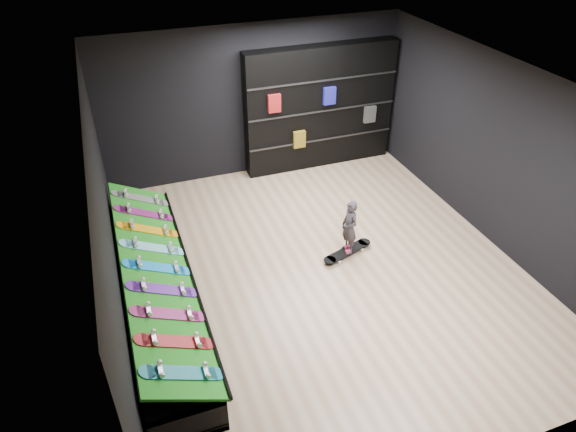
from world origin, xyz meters
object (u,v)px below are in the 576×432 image
object	(u,v)px
display_rack	(158,295)
floor_skateboard	(347,253)
back_shelving	(320,108)
child	(349,237)

from	to	relation	value
display_rack	floor_skateboard	xyz separation A→B (m)	(3.09, 0.18, -0.21)
display_rack	back_shelving	bearing A→B (deg)	40.55
display_rack	back_shelving	world-z (taller)	back_shelving
display_rack	child	size ratio (longest dim) A/B	8.06
display_rack	child	world-z (taller)	child
back_shelving	floor_skateboard	size ratio (longest dim) A/B	3.20
display_rack	child	xyz separation A→B (m)	(3.09, 0.18, 0.12)
display_rack	floor_skateboard	distance (m)	3.10
display_rack	back_shelving	distance (m)	5.20
display_rack	child	bearing A→B (deg)	3.40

